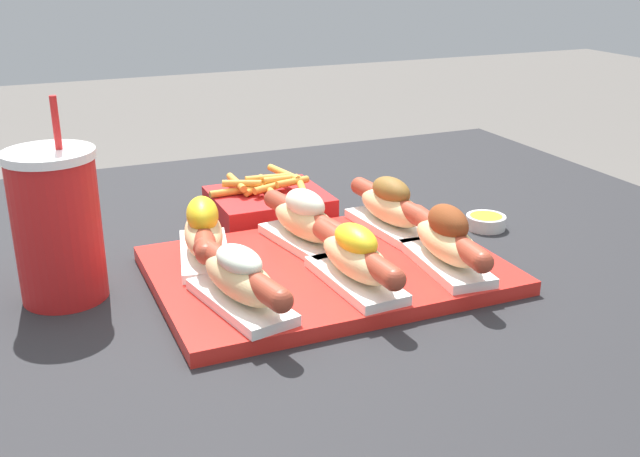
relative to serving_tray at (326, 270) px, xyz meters
name	(u,v)px	position (x,y,z in m)	size (l,w,h in m)	color
serving_tray	(326,270)	(0.00, 0.00, 0.00)	(0.43, 0.30, 0.02)	red
hot_dog_0	(240,279)	(-0.14, -0.07, 0.04)	(0.09, 0.19, 0.07)	white
hot_dog_1	(356,258)	(0.01, -0.07, 0.04)	(0.07, 0.20, 0.07)	white
hot_dog_2	(447,240)	(0.13, -0.07, 0.04)	(0.07, 0.20, 0.08)	white
hot_dog_3	(203,232)	(-0.14, 0.08, 0.04)	(0.09, 0.19, 0.08)	white
hot_dog_4	(305,220)	(0.00, 0.07, 0.04)	(0.08, 0.19, 0.08)	white
hot_dog_5	(391,206)	(0.13, 0.07, 0.04)	(0.07, 0.20, 0.08)	white
sauce_bowl	(486,221)	(0.29, 0.07, 0.00)	(0.06, 0.06, 0.02)	silver
drink_cup	(58,226)	(-0.31, 0.07, 0.08)	(0.10, 0.10, 0.24)	red
fries_basket	(268,202)	(0.01, 0.25, 0.01)	(0.18, 0.15, 0.06)	red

